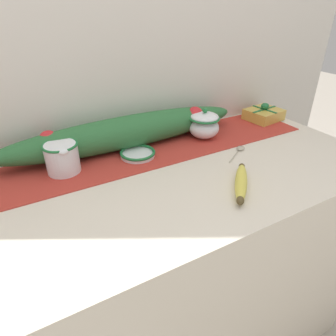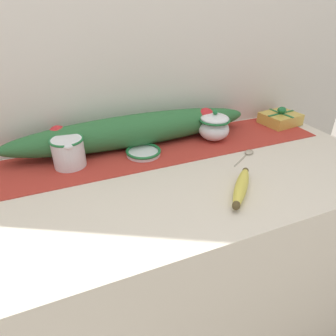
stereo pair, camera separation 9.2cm
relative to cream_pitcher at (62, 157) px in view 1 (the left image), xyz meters
name	(u,v)px [view 1 (the left image)]	position (x,y,z in m)	size (l,w,h in m)	color
countertop	(162,278)	(0.26, -0.20, -0.53)	(1.58, 0.68, 0.94)	beige
back_wall	(114,74)	(0.26, 0.16, 0.21)	(2.38, 0.04, 2.40)	silver
table_runner	(136,154)	(0.26, 0.00, -0.06)	(1.45, 0.27, 0.00)	#B23328
cream_pitcher	(62,157)	(0.00, 0.00, 0.00)	(0.11, 0.13, 0.10)	white
sugar_bowl	(204,125)	(0.56, 0.00, 0.00)	(0.12, 0.12, 0.12)	white
small_dish	(138,153)	(0.26, -0.02, -0.04)	(0.13, 0.13, 0.02)	white
banana	(241,182)	(0.45, -0.36, -0.04)	(0.17, 0.18, 0.04)	#DBCC4C
spoon	(240,149)	(0.62, -0.16, -0.05)	(0.14, 0.09, 0.01)	#A89E89
gift_box	(264,114)	(0.93, 0.03, -0.03)	(0.17, 0.15, 0.08)	gold
poinsettia_garland	(127,132)	(0.26, 0.07, 0.01)	(0.96, 0.13, 0.12)	#2D6B38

